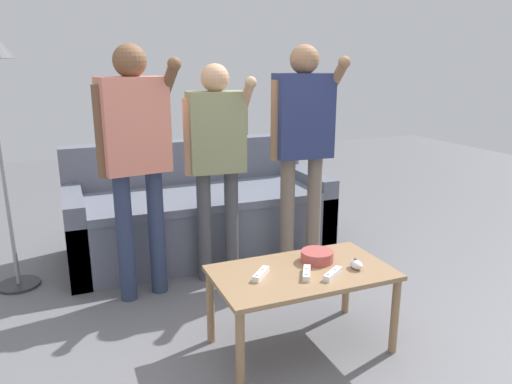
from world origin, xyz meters
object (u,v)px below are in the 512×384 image
player_right (303,133)px  game_remote_wand_near (307,273)px  game_remote_wand_spare (333,274)px  coffee_table (302,281)px  game_remote_wand_far (261,274)px  player_center (217,149)px  couch (199,214)px  player_left (135,145)px  game_remote_nunchuk (356,264)px  snack_bowl (317,256)px

player_right → game_remote_wand_near: player_right is taller
game_remote_wand_spare → coffee_table: bearing=131.9°
coffee_table → game_remote_wand_far: size_ratio=6.94×
player_center → game_remote_wand_near: player_center is taller
couch → game_remote_wand_far: bearing=-94.1°
game_remote_wand_far → player_left: bearing=116.2°
game_remote_nunchuk → player_center: 1.26m
player_left → game_remote_wand_spare: size_ratio=10.78×
snack_bowl → game_remote_wand_far: (-0.36, -0.07, -0.01)m
coffee_table → game_remote_nunchuk: (0.28, -0.09, 0.08)m
player_center → game_remote_wand_far: 1.11m
snack_bowl → game_remote_nunchuk: 0.22m
game_remote_nunchuk → player_center: bearing=110.7°
snack_bowl → player_center: (-0.27, 0.93, 0.47)m
player_left → game_remote_wand_far: (0.45, -0.92, -0.55)m
couch → player_center: bearing=-91.9°
coffee_table → player_center: size_ratio=0.62×
game_remote_wand_near → player_center: bearing=96.8°
snack_bowl → player_left: bearing=133.6°
player_center → game_remote_wand_spare: player_center is taller
coffee_table → game_remote_wand_near: size_ratio=6.18×
player_center → game_remote_wand_spare: bearing=-77.6°
game_remote_wand_far → game_remote_wand_near: bearing=-19.6°
snack_bowl → player_right: size_ratio=0.11×
game_remote_wand_spare → snack_bowl: bearing=83.8°
game_remote_nunchuk → coffee_table: bearing=162.9°
snack_bowl → player_center: player_center is taller
player_right → game_remote_wand_spare: player_right is taller
player_left → player_center: (0.55, 0.07, -0.07)m
game_remote_nunchuk → game_remote_wand_near: size_ratio=0.58×
couch → player_center: size_ratio=1.36×
player_center → coffee_table: bearing=-82.3°
game_remote_nunchuk → player_left: player_left is taller
game_remote_wand_near → game_remote_nunchuk: bearing=-4.1°
couch → game_remote_nunchuk: (0.39, -1.67, 0.16)m
player_center → game_remote_wand_near: (0.13, -1.07, -0.48)m
coffee_table → game_remote_nunchuk: bearing=-17.1°
snack_bowl → player_center: bearing=106.2°
couch → player_left: bearing=-130.9°
snack_bowl → game_remote_wand_spare: (-0.02, -0.20, -0.01)m
game_remote_wand_far → coffee_table: bearing=-3.3°
game_remote_wand_spare → game_remote_wand_far: bearing=158.1°
couch → game_remote_wand_spare: bearing=-82.4°
coffee_table → game_remote_wand_spare: game_remote_wand_spare is taller
snack_bowl → game_remote_wand_spare: size_ratio=1.19×
snack_bowl → game_remote_wand_near: (-0.14, -0.14, -0.01)m
couch → game_remote_wand_far: (-0.11, -1.57, 0.16)m
couch → player_left: (-0.57, -0.65, 0.71)m
player_right → game_remote_wand_near: bearing=-116.0°
game_remote_nunchuk → game_remote_wand_spare: bearing=-167.1°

